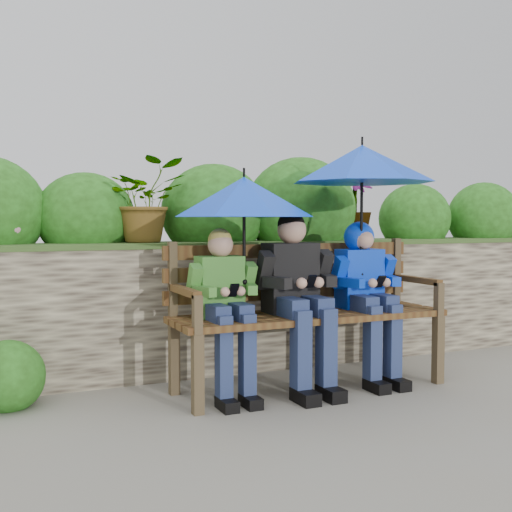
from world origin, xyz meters
name	(u,v)px	position (x,y,z in m)	size (l,w,h in m)	color
ground	(262,393)	(0.00, 0.00, 0.00)	(60.00, 60.00, 0.00)	slate
garden_backdrop	(188,286)	(-0.01, 1.61, 0.59)	(8.00, 2.84, 1.77)	#3F362C
park_bench	(304,304)	(0.37, 0.06, 0.60)	(2.00, 0.58, 1.05)	#4B3C27
boy_left	(225,301)	(-0.29, -0.03, 0.66)	(0.46, 0.53, 1.15)	#3B7830
boy_middle	(298,290)	(0.25, -0.04, 0.71)	(0.55, 0.64, 1.27)	black
boy_right	(366,285)	(0.84, -0.02, 0.72)	(0.49, 0.59, 1.19)	#0426BA
umbrella_left	(244,197)	(-0.14, -0.01, 1.36)	(0.97, 0.97, 0.79)	#093BD1
umbrella_right	(362,164)	(0.80, -0.01, 1.61)	(1.05, 1.05, 1.03)	#093BD1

